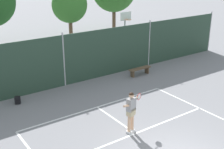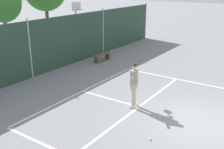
# 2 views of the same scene
# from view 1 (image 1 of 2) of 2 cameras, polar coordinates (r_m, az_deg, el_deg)

# --- Properties ---
(chainlink_fence) EXTENTS (26.09, 0.09, 3.17)m
(chainlink_fence) POSITION_cam_1_polar(r_m,az_deg,el_deg) (17.47, -9.09, 2.58)
(chainlink_fence) COLOR #284233
(chainlink_fence) RESTS_ON ground
(basketball_hoop) EXTENTS (0.90, 0.67, 3.55)m
(basketball_hoop) POSITION_cam_1_polar(r_m,az_deg,el_deg) (21.82, 2.52, 8.58)
(basketball_hoop) COLOR #9E9EA3
(basketball_hoop) RESTS_ON ground
(tennis_player) EXTENTS (1.36, 0.58, 1.85)m
(tennis_player) POSITION_cam_1_polar(r_m,az_deg,el_deg) (12.59, 3.65, -6.49)
(tennis_player) COLOR silver
(tennis_player) RESTS_ON ground
(backpack_black) EXTENTS (0.34, 0.33, 0.46)m
(backpack_black) POSITION_cam_1_polar(r_m,az_deg,el_deg) (16.17, -17.44, -4.69)
(backpack_black) COLOR black
(backpack_black) RESTS_ON ground
(courtside_bench) EXTENTS (1.60, 0.36, 0.48)m
(courtside_bench) POSITION_cam_1_polar(r_m,az_deg,el_deg) (19.32, 5.29, 0.90)
(courtside_bench) COLOR brown
(courtside_bench) RESTS_ON ground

